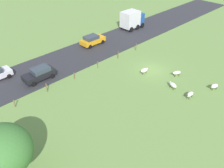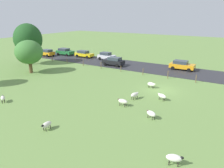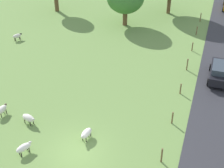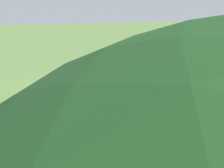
% 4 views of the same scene
% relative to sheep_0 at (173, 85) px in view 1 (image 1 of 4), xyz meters
% --- Properties ---
extents(ground_plane, '(160.00, 160.00, 0.00)m').
position_rel_sheep_0_xyz_m(ground_plane, '(4.77, -1.72, -0.54)').
color(ground_plane, '#6B8E47').
extents(road_strip, '(8.00, 80.00, 0.06)m').
position_rel_sheep_0_xyz_m(road_strip, '(15.79, -1.72, -0.51)').
color(road_strip, '#2D2D33').
rests_on(road_strip, ground_plane).
extents(sheep_0, '(1.32, 0.84, 0.81)m').
position_rel_sheep_0_xyz_m(sheep_0, '(0.00, 0.00, 0.00)').
color(sheep_0, silver).
rests_on(sheep_0, ground_plane).
extents(sheep_2, '(0.95, 1.28, 0.78)m').
position_rel_sheep_0_xyz_m(sheep_2, '(1.33, -2.93, -0.01)').
color(sheep_2, white).
rests_on(sheep_2, ground_plane).
extents(sheep_3, '(0.57, 1.28, 0.82)m').
position_rel_sheep_0_xyz_m(sheep_3, '(-2.58, 0.23, 0.02)').
color(sheep_3, silver).
rests_on(sheep_3, ground_plane).
extents(sheep_5, '(0.91, 1.21, 0.79)m').
position_rel_sheep_0_xyz_m(sheep_5, '(-3.80, -3.59, -0.01)').
color(sheep_5, white).
rests_on(sheep_5, ground_plane).
extents(sheep_6, '(0.74, 1.30, 0.79)m').
position_rel_sheep_0_xyz_m(sheep_6, '(4.91, -0.19, -0.02)').
color(sheep_6, white).
rests_on(sheep_6, ground_plane).
extents(tree_0, '(4.60, 4.60, 5.65)m').
position_rel_sheep_0_xyz_m(tree_0, '(1.69, 20.70, 3.08)').
color(tree_0, brown).
rests_on(tree_0, ground_plane).
extents(fence_post_0, '(0.12, 0.12, 1.20)m').
position_rel_sheep_0_xyz_m(fence_post_0, '(10.61, -4.98, 0.07)').
color(fence_post_0, brown).
rests_on(fence_post_0, ground_plane).
extents(fence_post_1, '(0.12, 0.12, 1.23)m').
position_rel_sheep_0_xyz_m(fence_post_1, '(10.61, -0.73, 0.08)').
color(fence_post_1, brown).
rests_on(fence_post_1, ground_plane).
extents(fence_post_2, '(0.12, 0.12, 1.09)m').
position_rel_sheep_0_xyz_m(fence_post_2, '(10.61, 3.53, 0.01)').
color(fence_post_2, brown).
rests_on(fence_post_2, ground_plane).
extents(fence_post_3, '(0.12, 0.12, 1.03)m').
position_rel_sheep_0_xyz_m(fence_post_3, '(10.61, 7.78, -0.02)').
color(fence_post_3, brown).
rests_on(fence_post_3, ground_plane).
extents(fence_post_4, '(0.12, 0.12, 1.25)m').
position_rel_sheep_0_xyz_m(fence_post_4, '(10.61, 12.04, 0.09)').
color(fence_post_4, brown).
rests_on(fence_post_4, ground_plane).
extents(fence_post_5, '(0.12, 0.12, 1.00)m').
position_rel_sheep_0_xyz_m(fence_post_5, '(10.61, 16.29, -0.04)').
color(fence_post_5, brown).
rests_on(fence_post_5, ground_plane).
extents(truck_0, '(2.83, 4.65, 3.51)m').
position_rel_sheep_0_xyz_m(truck_0, '(17.80, -11.87, 1.38)').
color(truck_0, '#1E4C99').
rests_on(truck_0, road_strip).
extents(car_2, '(2.18, 4.37, 1.65)m').
position_rel_sheep_0_xyz_m(car_2, '(17.36, -1.17, 0.38)').
color(car_2, orange).
rests_on(car_2, road_strip).
extents(car_5, '(2.11, 4.29, 1.66)m').
position_rel_sheep_0_xyz_m(car_5, '(13.78, 11.18, 0.39)').
color(car_5, black).
rests_on(car_5, road_strip).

